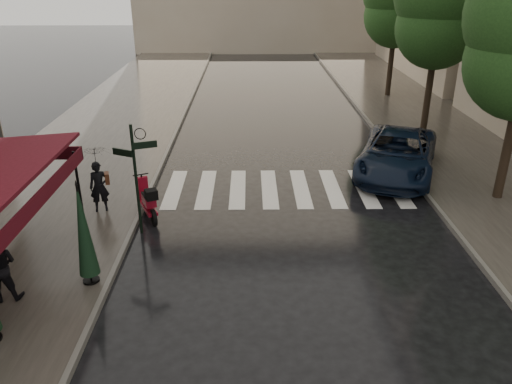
{
  "coord_description": "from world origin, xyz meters",
  "views": [
    {
      "loc": [
        1.8,
        -9.19,
        6.65
      ],
      "look_at": [
        1.96,
        2.58,
        1.4
      ],
      "focal_mm": 35.0,
      "sensor_mm": 36.0,
      "label": 1
    }
  ],
  "objects_px": {
    "scooter": "(148,201)",
    "parked_car": "(397,154)",
    "parasol_back": "(83,230)",
    "pedestrian_with_umbrella": "(96,160)"
  },
  "relations": [
    {
      "from": "pedestrian_with_umbrella",
      "to": "parked_car",
      "type": "bearing_deg",
      "value": 1.77
    },
    {
      "from": "parasol_back",
      "to": "scooter",
      "type": "bearing_deg",
      "value": 78.81
    },
    {
      "from": "parked_car",
      "to": "scooter",
      "type": "bearing_deg",
      "value": -136.74
    },
    {
      "from": "scooter",
      "to": "parked_car",
      "type": "bearing_deg",
      "value": -2.35
    },
    {
      "from": "pedestrian_with_umbrella",
      "to": "parked_car",
      "type": "distance_m",
      "value": 10.13
    },
    {
      "from": "pedestrian_with_umbrella",
      "to": "parasol_back",
      "type": "xyz_separation_m",
      "value": [
        0.74,
        -3.72,
        -0.26
      ]
    },
    {
      "from": "scooter",
      "to": "pedestrian_with_umbrella",
      "type": "bearing_deg",
      "value": 145.43
    },
    {
      "from": "parked_car",
      "to": "parasol_back",
      "type": "distance_m",
      "value": 11.2
    },
    {
      "from": "pedestrian_with_umbrella",
      "to": "parasol_back",
      "type": "height_order",
      "value": "parasol_back"
    },
    {
      "from": "pedestrian_with_umbrella",
      "to": "scooter",
      "type": "xyz_separation_m",
      "value": [
        1.42,
        -0.25,
        -1.17
      ]
    }
  ]
}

